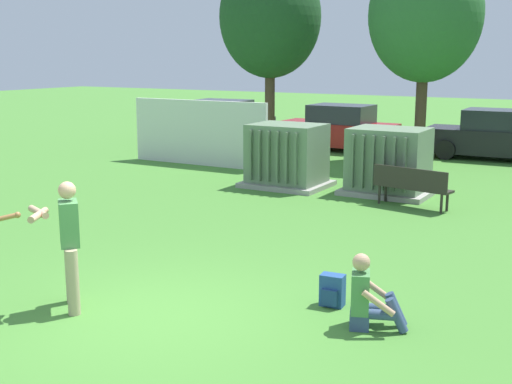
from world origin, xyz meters
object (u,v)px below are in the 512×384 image
transformer_mid_west (389,162)px  seated_spectator (368,299)px  parked_car_left_of_center (338,129)px  batter (65,239)px  parked_car_right_of_center (494,136)px  park_bench (411,184)px  parked_car_leftmost (220,122)px  backpack (332,291)px  transformer_west (287,156)px

transformer_mid_west → seated_spectator: (2.53, -8.08, -0.41)m
parked_car_left_of_center → batter: bearing=-79.6°
seated_spectator → parked_car_right_of_center: parked_car_right_of_center is taller
park_bench → parked_car_leftmost: size_ratio=0.43×
seated_spectator → parked_car_leftmost: bearing=128.6°
parked_car_leftmost → parked_car_left_of_center: 5.11m
parked_car_leftmost → parked_car_left_of_center: bearing=-0.8°
park_bench → parked_car_leftmost: (-10.22, 7.92, 0.22)m
backpack → parked_car_right_of_center: size_ratio=0.10×
transformer_mid_west → seated_spectator: bearing=-72.6°
parked_car_right_of_center → parked_car_left_of_center: bearing=-174.3°
transformer_west → parked_car_leftmost: (-6.66, 7.07, -0.04)m
seated_spectator → parked_car_left_of_center: (-6.68, 14.69, 0.38)m
transformer_mid_west → parked_car_leftmost: 11.42m
transformer_mid_west → batter: bearing=-97.2°
transformer_west → backpack: (4.44, -7.22, -0.57)m
park_bench → parked_car_leftmost: 12.93m
seated_spectator → backpack: seated_spectator is taller
transformer_mid_west → parked_car_right_of_center: 7.22m
transformer_west → transformer_mid_west: (2.60, 0.39, 0.00)m
batter → parked_car_left_of_center: (-2.96, 16.08, -0.22)m
parked_car_left_of_center → parked_car_right_of_center: size_ratio=1.00×
backpack → parked_car_left_of_center: parked_car_left_of_center is taller
transformer_mid_west → parked_car_leftmost: (-9.26, 6.68, -0.04)m
transformer_west → batter: batter is taller
seated_spectator → parked_car_leftmost: parked_car_leftmost is taller
backpack → parked_car_leftmost: 18.11m
park_bench → parked_car_leftmost: parked_car_leftmost is taller
transformer_west → parked_car_leftmost: same height
parked_car_right_of_center → park_bench: bearing=-91.1°
batter → parked_car_leftmost: size_ratio=0.40×
backpack → seated_spectator: bearing=-34.0°
parked_car_left_of_center → parked_car_right_of_center: same height
backpack → parked_car_left_of_center: 15.45m
transformer_west → batter: 9.19m
parked_car_leftmost → parked_car_right_of_center: 10.38m
transformer_west → parked_car_left_of_center: 7.17m
transformer_mid_west → park_bench: bearing=-52.1°
batter → parked_car_left_of_center: batter is taller
transformer_west → parked_car_leftmost: bearing=133.3°
transformer_mid_west → batter: 9.55m
parked_car_left_of_center → parked_car_right_of_center: bearing=5.7°
transformer_mid_west → backpack: (1.84, -7.61, -0.57)m
transformer_west → batter: bearing=-81.2°
backpack → parked_car_leftmost: (-11.10, 14.30, 0.54)m
park_bench → seated_spectator: (1.57, -6.84, -0.16)m
parked_car_left_of_center → transformer_west: bearing=-77.5°
seated_spectator → parked_car_right_of_center: bearing=95.3°
seated_spectator → parked_car_leftmost: 18.89m
transformer_mid_west → parked_car_leftmost: bearing=144.2°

